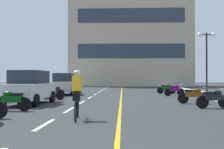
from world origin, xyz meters
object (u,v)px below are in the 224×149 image
(parked_car_near, at_px, (29,87))
(parked_car_mid, at_px, (64,84))
(motorcycle_5, at_px, (194,95))
(street_lamp_mid, at_px, (207,49))
(motorcycle_8, at_px, (174,90))
(cyclist_rider, at_px, (77,93))
(motorcycle_6, at_px, (53,92))
(motorcycle_9, at_px, (166,88))
(motorcycle_7, at_px, (53,91))
(motorcycle_4, at_px, (214,98))
(motorcycle_3, at_px, (12,100))

(parked_car_near, height_order, parked_car_mid, same)
(parked_car_mid, height_order, motorcycle_5, parked_car_mid)
(street_lamp_mid, distance_m, motorcycle_5, 8.87)
(motorcycle_8, bearing_deg, cyclist_rider, -113.32)
(motorcycle_6, bearing_deg, street_lamp_mid, 23.27)
(street_lamp_mid, bearing_deg, motorcycle_5, -110.99)
(motorcycle_8, xyz_separation_m, motorcycle_9, (-0.16, 3.12, 0.00))
(motorcycle_5, relative_size, motorcycle_7, 1.03)
(street_lamp_mid, distance_m, motorcycle_4, 10.90)
(motorcycle_5, bearing_deg, parked_car_mid, 137.30)
(parked_car_near, xyz_separation_m, motorcycle_3, (0.29, -3.21, -0.44))
(motorcycle_3, bearing_deg, parked_car_near, 95.22)
(street_lamp_mid, bearing_deg, cyclist_rider, -121.25)
(motorcycle_5, height_order, motorcycle_9, same)
(street_lamp_mid, height_order, motorcycle_8, street_lamp_mid)
(motorcycle_7, height_order, motorcycle_9, same)
(motorcycle_3, xyz_separation_m, motorcycle_4, (9.00, 1.44, 0.00))
(parked_car_mid, distance_m, motorcycle_4, 14.06)
(motorcycle_3, distance_m, motorcycle_9, 16.41)
(motorcycle_4, bearing_deg, motorcycle_5, 98.18)
(street_lamp_mid, distance_m, motorcycle_9, 5.03)
(cyclist_rider, bearing_deg, street_lamp_mid, 58.75)
(street_lamp_mid, relative_size, motorcycle_8, 3.01)
(motorcycle_8, distance_m, motorcycle_9, 3.12)
(parked_car_mid, xyz_separation_m, motorcycle_4, (9.24, -10.59, -0.44))
(motorcycle_5, bearing_deg, street_lamp_mid, 69.01)
(motorcycle_4, distance_m, motorcycle_6, 10.22)
(motorcycle_7, bearing_deg, motorcycle_6, -75.70)
(motorcycle_5, bearing_deg, parked_car_near, -176.11)
(motorcycle_5, bearing_deg, motorcycle_8, 88.32)
(motorcycle_4, bearing_deg, cyclist_rider, -146.68)
(street_lamp_mid, distance_m, parked_car_near, 14.78)
(motorcycle_9, bearing_deg, parked_car_mid, -168.14)
(motorcycle_9, relative_size, cyclist_rider, 0.96)
(cyclist_rider, bearing_deg, parked_car_near, 121.92)
(parked_car_near, relative_size, parked_car_mid, 1.00)
(motorcycle_7, xyz_separation_m, motorcycle_9, (9.01, 5.57, 0.00))
(motorcycle_7, relative_size, cyclist_rider, 0.94)
(motorcycle_7, bearing_deg, parked_car_mid, 89.04)
(cyclist_rider, bearing_deg, motorcycle_6, 108.75)
(parked_car_mid, bearing_deg, motorcycle_7, -90.96)
(parked_car_mid, height_order, motorcycle_6, parked_car_mid)
(motorcycle_5, bearing_deg, motorcycle_6, 162.11)
(motorcycle_9, distance_m, cyclist_rider, 17.20)
(parked_car_near, bearing_deg, motorcycle_3, -84.78)
(motorcycle_5, height_order, cyclist_rider, cyclist_rider)
(motorcycle_5, bearing_deg, motorcycle_9, 89.72)
(motorcycle_4, bearing_deg, parked_car_near, 169.24)
(motorcycle_7, relative_size, motorcycle_8, 0.99)
(motorcycle_3, xyz_separation_m, motorcycle_9, (8.71, 13.90, 0.00))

